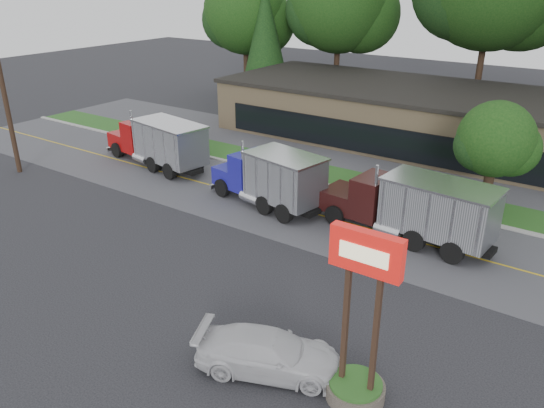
{
  "coord_description": "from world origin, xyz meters",
  "views": [
    {
      "loc": [
        15.79,
        -14.85,
        12.53
      ],
      "look_at": [
        1.81,
        5.38,
        1.8
      ],
      "focal_mm": 35.0,
      "sensor_mm": 36.0,
      "label": 1
    }
  ],
  "objects": [
    {
      "name": "road",
      "position": [
        0.0,
        9.0,
        0.0
      ],
      "size": [
        60.0,
        8.0,
        0.02
      ],
      "primitive_type": "cube",
      "color": "#5D5D63",
      "rests_on": "ground"
    },
    {
      "name": "tree_far_a",
      "position": [
        -19.86,
        32.11,
        8.43
      ],
      "size": [
        9.26,
        8.71,
        13.21
      ],
      "color": "#382619",
      "rests_on": "ground"
    },
    {
      "name": "curb",
      "position": [
        0.0,
        13.2,
        0.0
      ],
      "size": [
        60.0,
        0.3,
        0.12
      ],
      "primitive_type": "cube",
      "color": "#9E9E99",
      "rests_on": "ground"
    },
    {
      "name": "dump_truck_blue",
      "position": [
        -0.39,
        8.56,
        1.8
      ],
      "size": [
        7.7,
        3.9,
        3.36
      ],
      "rotation": [
        0.0,
        0.0,
        2.95
      ],
      "color": "black",
      "rests_on": "ground"
    },
    {
      "name": "dump_truck_red",
      "position": [
        -10.82,
        9.89,
        1.81
      ],
      "size": [
        9.47,
        4.04,
        3.36
      ],
      "rotation": [
        0.0,
        0.0,
        2.97
      ],
      "color": "black",
      "rests_on": "ground"
    },
    {
      "name": "tree_verge",
      "position": [
        10.07,
        15.05,
        4.03
      ],
      "size": [
        4.44,
        4.18,
        6.34
      ],
      "color": "#382619",
      "rests_on": "ground"
    },
    {
      "name": "ground",
      "position": [
        0.0,
        0.0,
        0.0
      ],
      "size": [
        140.0,
        140.0,
        0.0
      ],
      "primitive_type": "plane",
      "color": "#38383D",
      "rests_on": "ground"
    },
    {
      "name": "rally_car",
      "position": [
        7.5,
        -3.04,
        0.73
      ],
      "size": [
        5.41,
        3.79,
        1.45
      ],
      "primitive_type": "imported",
      "rotation": [
        0.0,
        0.0,
        1.96
      ],
      "color": "silver",
      "rests_on": "ground"
    },
    {
      "name": "dump_truck_maroon",
      "position": [
        7.85,
        9.2,
        1.81
      ],
      "size": [
        9.42,
        3.38,
        3.36
      ],
      "rotation": [
        0.0,
        0.0,
        3.05
      ],
      "color": "black",
      "rests_on": "ground"
    },
    {
      "name": "bilo_sign",
      "position": [
        10.5,
        -2.5,
        2.02
      ],
      "size": [
        2.2,
        1.9,
        5.95
      ],
      "color": "#6B6054",
      "rests_on": "ground"
    },
    {
      "name": "grass_verge",
      "position": [
        0.0,
        15.0,
        0.0
      ],
      "size": [
        60.0,
        3.4,
        0.03
      ],
      "primitive_type": "cube",
      "color": "#28591E",
      "rests_on": "ground"
    },
    {
      "name": "evergreen_left",
      "position": [
        -16.0,
        30.0,
        6.53
      ],
      "size": [
        5.23,
        5.23,
        11.88
      ],
      "color": "#382619",
      "rests_on": "ground"
    },
    {
      "name": "utility_pole",
      "position": [
        -18.0,
        3.5,
        5.09
      ],
      "size": [
        1.6,
        0.32,
        10.0
      ],
      "color": "#382619",
      "rests_on": "ground"
    },
    {
      "name": "tree_far_b",
      "position": [
        -9.84,
        34.13,
        9.64
      ],
      "size": [
        10.59,
        9.96,
        15.1
      ],
      "color": "#382619",
      "rests_on": "ground"
    },
    {
      "name": "far_parking",
      "position": [
        0.0,
        20.0,
        0.0
      ],
      "size": [
        60.0,
        7.0,
        0.02
      ],
      "primitive_type": "cube",
      "color": "#5D5D63",
      "rests_on": "ground"
    },
    {
      "name": "strip_mall",
      "position": [
        2.0,
        26.0,
        2.0
      ],
      "size": [
        32.0,
        12.0,
        4.0
      ],
      "primitive_type": "cube",
      "color": "tan",
      "rests_on": "ground"
    },
    {
      "name": "center_line",
      "position": [
        0.0,
        9.0,
        0.0
      ],
      "size": [
        60.0,
        0.12,
        0.01
      ],
      "primitive_type": "cube",
      "color": "gold",
      "rests_on": "ground"
    }
  ]
}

